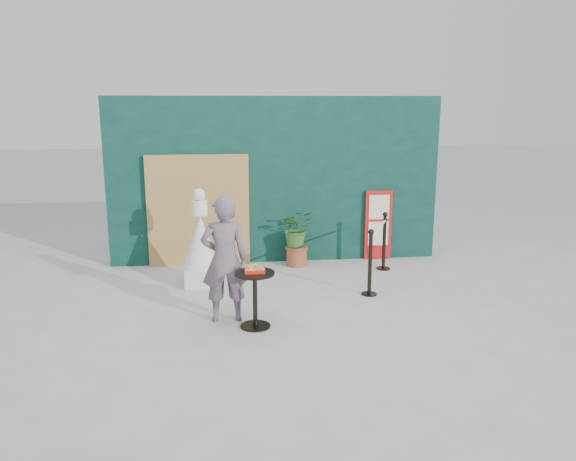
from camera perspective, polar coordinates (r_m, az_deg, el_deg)
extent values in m
plane|color=#ADAAA5|center=(7.62, 1.08, -9.37)|extent=(60.00, 60.00, 0.00)
cube|color=#092C29|center=(10.28, -1.29, 5.13)|extent=(6.00, 0.30, 3.00)
cube|color=tan|center=(10.11, -9.08, 1.98)|extent=(1.80, 0.08, 2.00)
imported|color=slate|center=(7.49, -6.47, -2.93)|extent=(0.64, 0.44, 1.71)
cube|color=red|center=(10.59, 9.12, 0.53)|extent=(0.50, 0.06, 1.30)
cube|color=beige|center=(10.49, 9.24, 2.36)|extent=(0.38, 0.02, 0.45)
cube|color=beige|center=(10.59, 9.14, -0.30)|extent=(0.38, 0.02, 0.45)
cube|color=red|center=(10.68, 9.08, -2.13)|extent=(0.38, 0.02, 0.18)
cube|color=silver|center=(9.22, -8.73, -4.58)|extent=(0.53, 0.53, 0.29)
cone|color=silver|center=(9.06, -8.85, -1.11)|extent=(0.61, 0.61, 0.86)
cylinder|color=white|center=(8.95, -8.97, 2.29)|extent=(0.25, 0.25, 0.23)
sphere|color=white|center=(8.91, -9.02, 3.62)|extent=(0.19, 0.19, 0.19)
cylinder|color=black|center=(7.51, -3.33, -9.65)|extent=(0.40, 0.40, 0.02)
cylinder|color=black|center=(7.38, -3.36, -7.14)|extent=(0.06, 0.06, 0.72)
cylinder|color=black|center=(7.26, -3.40, -4.36)|extent=(0.52, 0.52, 0.03)
cube|color=red|center=(7.25, -3.40, -4.06)|extent=(0.26, 0.19, 0.05)
cube|color=red|center=(7.25, -3.41, -3.85)|extent=(0.24, 0.17, 0.00)
cube|color=#E1C152|center=(7.25, -3.73, -3.73)|extent=(0.15, 0.14, 0.02)
cube|color=gold|center=(7.22, -3.00, -3.77)|extent=(0.13, 0.13, 0.02)
cone|color=gold|center=(7.28, -3.28, -3.49)|extent=(0.06, 0.06, 0.06)
cylinder|color=#955930|center=(10.15, 0.88, -2.73)|extent=(0.37, 0.37, 0.30)
cylinder|color=brown|center=(10.11, 0.88, -1.76)|extent=(0.41, 0.41, 0.05)
imported|color=#315D28|center=(10.02, 0.89, 0.24)|extent=(0.60, 0.52, 0.67)
cylinder|color=black|center=(8.77, 8.23, -6.40)|extent=(0.24, 0.24, 0.02)
cylinder|color=black|center=(8.63, 8.33, -3.45)|extent=(0.06, 0.06, 0.96)
sphere|color=black|center=(8.50, 8.44, -0.15)|extent=(0.09, 0.09, 0.09)
cylinder|color=black|center=(10.12, 9.64, -3.81)|extent=(0.24, 0.24, 0.02)
cylinder|color=black|center=(10.00, 9.74, -1.23)|extent=(0.06, 0.06, 0.96)
sphere|color=black|center=(9.88, 9.85, 1.64)|extent=(0.09, 0.09, 0.09)
cylinder|color=white|center=(9.21, 9.18, 0.14)|extent=(0.63, 1.31, 0.03)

